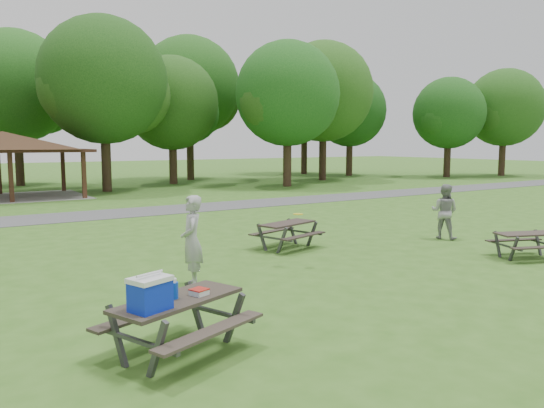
% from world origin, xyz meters
% --- Properties ---
extents(ground, '(160.00, 160.00, 0.00)m').
position_xyz_m(ground, '(0.00, 0.00, 0.00)').
color(ground, '#34641C').
rests_on(ground, ground).
extents(asphalt_path, '(120.00, 3.20, 0.02)m').
position_xyz_m(asphalt_path, '(0.00, 14.00, 0.01)').
color(asphalt_path, '#4A4A4D').
rests_on(asphalt_path, ground).
extents(pavilion, '(8.60, 7.01, 3.76)m').
position_xyz_m(pavilion, '(-4.00, 24.00, 3.06)').
color(pavilion, '#311E12').
rests_on(pavilion, ground).
extents(tree_row_e, '(8.40, 8.00, 11.02)m').
position_xyz_m(tree_row_e, '(2.10, 25.03, 6.78)').
color(tree_row_e, black).
rests_on(tree_row_e, ground).
extents(tree_row_f, '(7.35, 7.00, 9.55)m').
position_xyz_m(tree_row_f, '(8.09, 28.53, 5.84)').
color(tree_row_f, '#312015').
rests_on(tree_row_f, ground).
extents(tree_row_g, '(7.77, 7.40, 10.25)m').
position_xyz_m(tree_row_g, '(14.09, 22.03, 6.33)').
color(tree_row_g, '#301F15').
rests_on(tree_row_g, ground).
extents(tree_row_h, '(8.61, 8.20, 11.37)m').
position_xyz_m(tree_row_h, '(20.10, 25.53, 7.03)').
color(tree_row_h, black).
rests_on(tree_row_h, ground).
extents(tree_row_i, '(7.14, 6.80, 9.52)m').
position_xyz_m(tree_row_i, '(26.08, 29.03, 5.91)').
color(tree_row_i, '#2F1E15').
rests_on(tree_row_i, ground).
extents(tree_row_j, '(6.72, 6.40, 8.96)m').
position_xyz_m(tree_row_j, '(32.08, 22.53, 5.56)').
color(tree_row_j, black).
rests_on(tree_row_j, ground).
extents(tree_deep_b, '(8.40, 8.00, 11.13)m').
position_xyz_m(tree_deep_b, '(-1.90, 33.03, 6.89)').
color(tree_deep_b, black).
rests_on(tree_deep_b, ground).
extents(tree_deep_c, '(8.82, 8.40, 11.90)m').
position_xyz_m(tree_deep_c, '(11.10, 32.03, 7.44)').
color(tree_deep_c, '#302115').
rests_on(tree_deep_c, ground).
extents(tree_deep_d, '(8.40, 8.00, 11.27)m').
position_xyz_m(tree_deep_d, '(24.10, 33.53, 7.03)').
color(tree_deep_d, black).
rests_on(tree_deep_d, ground).
extents(tree_flank_right, '(7.56, 7.20, 9.97)m').
position_xyz_m(tree_flank_right, '(38.09, 21.03, 6.15)').
color(tree_flank_right, black).
rests_on(tree_flank_right, ground).
extents(picnic_table_near, '(2.47, 2.23, 1.41)m').
position_xyz_m(picnic_table_near, '(-4.80, -2.20, 0.81)').
color(picnic_table_near, '#2D2620').
rests_on(picnic_table_near, ground).
extents(picnic_table_middle, '(2.18, 1.93, 0.80)m').
position_xyz_m(picnic_table_middle, '(1.26, 3.55, 0.59)').
color(picnic_table_middle, '#2D2420').
rests_on(picnic_table_middle, ground).
extents(picnic_table_far, '(2.02, 1.84, 0.72)m').
position_xyz_m(picnic_table_far, '(5.95, -1.11, 0.53)').
color(picnic_table_far, '#302723').
rests_on(picnic_table_far, ground).
extents(frisbee_in_flight, '(0.33, 0.33, 0.02)m').
position_xyz_m(frisbee_in_flight, '(0.16, 1.50, 1.34)').
color(frisbee_in_flight, yellow).
rests_on(frisbee_in_flight, ground).
extents(frisbee_thrower, '(0.73, 0.86, 2.00)m').
position_xyz_m(frisbee_thrower, '(-2.88, 1.24, 1.00)').
color(frisbee_thrower, '#99999B').
rests_on(frisbee_thrower, ground).
extents(frisbee_catcher, '(0.97, 1.07, 1.80)m').
position_xyz_m(frisbee_catcher, '(6.44, 2.05, 0.90)').
color(frisbee_catcher, gray).
rests_on(frisbee_catcher, ground).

